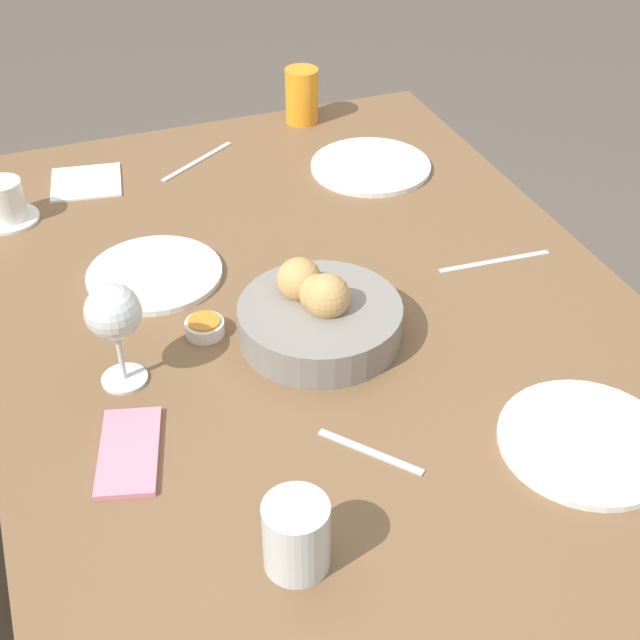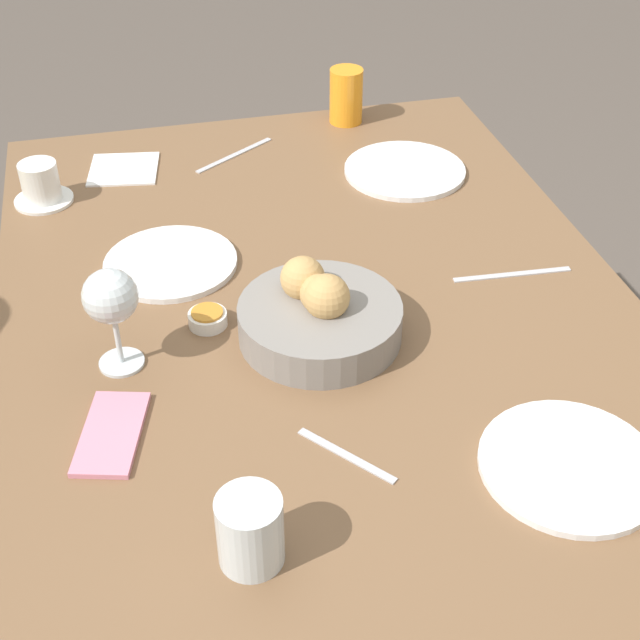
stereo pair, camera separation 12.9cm
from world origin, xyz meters
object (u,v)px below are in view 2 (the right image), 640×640
at_px(plate_near_right, 405,170).
at_px(jam_bowl_honey, 208,318).
at_px(spoon_coffee, 346,455).
at_px(plate_far_center, 171,263).
at_px(coffee_cup, 41,184).
at_px(juice_glass, 346,96).
at_px(bread_basket, 319,315).
at_px(cell_phone, 112,433).
at_px(knife_silver, 512,275).
at_px(plate_near_left, 570,465).
at_px(water_tumbler, 250,531).
at_px(wine_glass, 111,300).
at_px(fork_silver, 235,155).
at_px(napkin, 124,169).

relative_size(plate_near_right, jam_bowl_honey, 3.99).
relative_size(plate_near_right, spoon_coffee, 1.93).
distance_m(plate_far_center, coffee_cup, 0.33).
height_order(plate_near_right, spoon_coffee, plate_near_right).
height_order(plate_near_right, juice_glass, juice_glass).
distance_m(bread_basket, coffee_cup, 0.64).
distance_m(bread_basket, cell_phone, 0.34).
bearing_deg(plate_near_right, coffee_cup, 85.84).
distance_m(coffee_cup, knife_silver, 0.85).
relative_size(bread_basket, plate_near_right, 1.03).
xyz_separation_m(plate_near_left, plate_far_center, (0.56, 0.43, 0.00)).
bearing_deg(plate_near_left, plate_far_center, 37.49).
relative_size(juice_glass, coffee_cup, 1.08).
bearing_deg(plate_near_right, plate_near_left, 177.30).
height_order(jam_bowl_honey, spoon_coffee, jam_bowl_honey).
xyz_separation_m(bread_basket, jam_bowl_honey, (0.06, 0.16, -0.02)).
height_order(bread_basket, knife_silver, bread_basket).
xyz_separation_m(plate_far_center, knife_silver, (-0.16, -0.53, -0.00)).
height_order(bread_basket, cell_phone, bread_basket).
height_order(juice_glass, water_tumbler, juice_glass).
height_order(plate_far_center, spoon_coffee, plate_far_center).
distance_m(wine_glass, knife_silver, 0.64).
relative_size(coffee_cup, jam_bowl_honey, 1.82).
height_order(plate_near_right, jam_bowl_honey, jam_bowl_honey).
bearing_deg(knife_silver, fork_silver, 35.49).
xyz_separation_m(water_tumbler, spoon_coffee, (0.12, -0.14, -0.04)).
bearing_deg(fork_silver, juice_glass, -68.22).
bearing_deg(napkin, juice_glass, -76.74).
bearing_deg(bread_basket, plate_far_center, 39.49).
xyz_separation_m(juice_glass, knife_silver, (-0.62, -0.11, -0.06)).
xyz_separation_m(fork_silver, napkin, (-0.01, 0.22, 0.00)).
distance_m(juice_glass, water_tumbler, 1.13).
bearing_deg(plate_near_right, plate_far_center, 114.51).
bearing_deg(bread_basket, jam_bowl_honey, 68.04).
xyz_separation_m(plate_near_right, napkin, (0.14, 0.52, -0.00)).
distance_m(plate_near_right, fork_silver, 0.34).
distance_m(plate_near_left, spoon_coffee, 0.28).
xyz_separation_m(coffee_cup, cell_phone, (-0.64, -0.09, -0.03)).
bearing_deg(plate_far_center, fork_silver, -24.42).
relative_size(water_tumbler, napkin, 0.62).
relative_size(plate_far_center, water_tumbler, 2.39).
bearing_deg(plate_far_center, plate_near_left, -142.51).
bearing_deg(knife_silver, plate_near_left, 166.34).
xyz_separation_m(plate_far_center, fork_silver, (0.36, -0.16, -0.00)).
height_order(plate_far_center, cell_phone, plate_far_center).
xyz_separation_m(bread_basket, spoon_coffee, (-0.25, 0.02, -0.04)).
bearing_deg(knife_silver, napkin, 49.13).
distance_m(plate_near_left, plate_near_right, 0.78).
distance_m(plate_near_left, knife_silver, 0.42).
relative_size(plate_near_left, jam_bowl_honey, 3.89).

